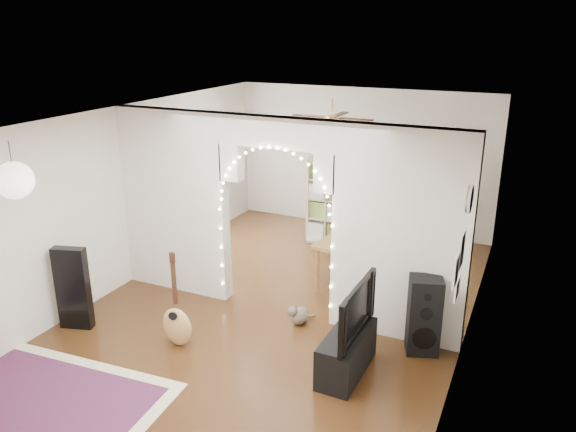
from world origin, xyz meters
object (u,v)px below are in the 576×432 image
at_px(dining_chair_left, 368,244).
at_px(dining_chair_right, 398,241).
at_px(bookcase, 348,201).
at_px(floor_speaker, 424,316).
at_px(dining_table, 359,250).
at_px(acoustic_guitar, 176,312).
at_px(media_console, 347,353).

xyz_separation_m(dining_chair_left, dining_chair_right, (0.43, 0.35, 0.00)).
bearing_deg(dining_chair_left, bookcase, 149.98).
distance_m(floor_speaker, dining_table, 1.69).
distance_m(acoustic_guitar, dining_chair_right, 4.46).
distance_m(bookcase, dining_chair_right, 1.14).
relative_size(acoustic_guitar, dining_table, 0.80).
bearing_deg(floor_speaker, dining_chair_right, 90.49).
xyz_separation_m(acoustic_guitar, floor_speaker, (2.79, 1.12, 0.03)).
bearing_deg(bookcase, acoustic_guitar, -118.30).
height_order(bookcase, dining_table, bookcase).
relative_size(floor_speaker, dining_chair_left, 2.08).
bearing_deg(media_console, dining_table, 105.29).
bearing_deg(dining_chair_left, media_console, -64.59).
height_order(floor_speaker, media_console, floor_speaker).
xyz_separation_m(floor_speaker, media_console, (-0.70, -0.80, -0.24)).
distance_m(media_console, dining_chair_left, 3.50).
xyz_separation_m(dining_table, dining_chair_left, (-0.28, 1.43, -0.47)).
relative_size(floor_speaker, media_console, 0.98).
xyz_separation_m(bookcase, dining_chair_left, (0.56, -0.52, -0.55)).
bearing_deg(media_console, dining_chair_left, 103.99).
height_order(acoustic_guitar, bookcase, bookcase).
height_order(bookcase, dining_chair_left, bookcase).
bearing_deg(dining_chair_right, bookcase, 174.20).
height_order(media_console, dining_chair_right, media_console).
relative_size(acoustic_guitar, dining_chair_left, 2.25).
relative_size(bookcase, dining_chair_left, 3.26).
bearing_deg(dining_chair_left, acoustic_guitar, -96.75).
bearing_deg(bookcase, dining_table, -84.96).
distance_m(dining_table, dining_chair_right, 1.85).
relative_size(dining_table, dining_chair_left, 2.80).
distance_m(dining_chair_left, dining_chair_right, 0.55).
bearing_deg(bookcase, dining_chair_right, -27.84).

